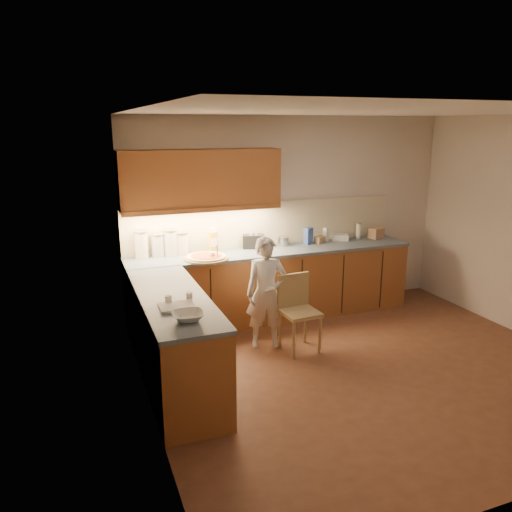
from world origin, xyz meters
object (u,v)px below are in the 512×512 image
(oil_jug, at_px, (213,241))
(toaster, at_px, (254,241))
(child, at_px, (266,293))
(pizza_on_board, at_px, (207,257))
(wooden_chair, at_px, (297,307))

(oil_jug, relative_size, toaster, 1.00)
(child, relative_size, toaster, 4.08)
(child, xyz_separation_m, toaster, (0.21, 0.98, 0.37))
(pizza_on_board, relative_size, wooden_chair, 0.62)
(child, height_order, wooden_chair, child)
(oil_jug, distance_m, toaster, 0.56)
(pizza_on_board, xyz_separation_m, oil_jug, (0.17, 0.30, 0.12))
(wooden_chair, relative_size, toaster, 2.75)
(pizza_on_board, height_order, child, child)
(child, distance_m, toaster, 1.07)
(oil_jug, bearing_deg, pizza_on_board, -119.68)
(oil_jug, bearing_deg, child, -70.15)
(wooden_chair, relative_size, oil_jug, 2.76)
(oil_jug, xyz_separation_m, toaster, (0.55, 0.03, -0.05))
(pizza_on_board, bearing_deg, toaster, 24.35)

